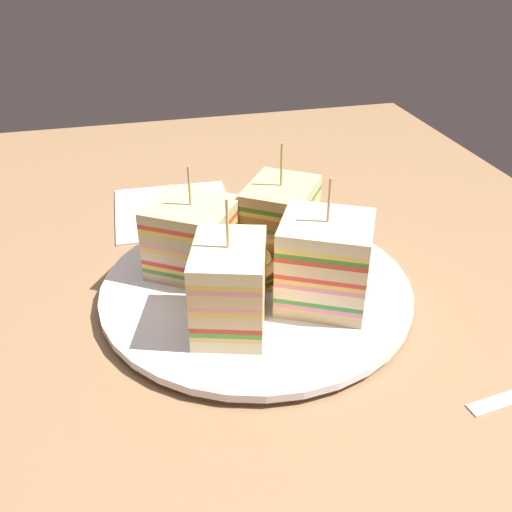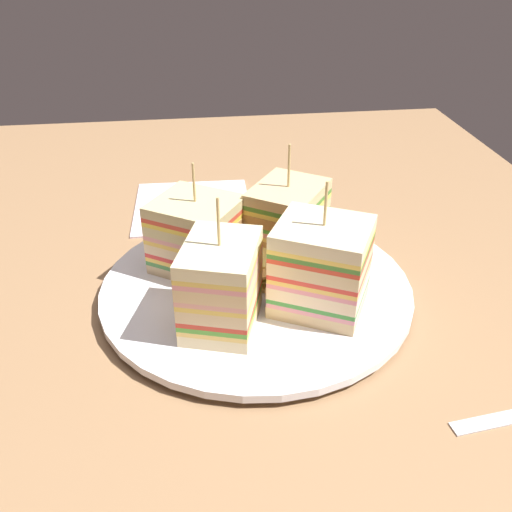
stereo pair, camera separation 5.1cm
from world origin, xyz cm
name	(u,v)px [view 2 (the right image)]	position (x,y,z in cm)	size (l,w,h in cm)	color
ground_plane	(256,303)	(0.00, 0.00, -0.90)	(108.21, 80.30, 1.80)	#946E4B
plate	(256,288)	(0.00, 0.00, 0.79)	(28.53, 28.53, 1.31)	white
sandwich_wedge_0	(287,221)	(5.12, -3.72, 4.93)	(9.60, 9.21, 11.43)	beige
sandwich_wedge_1	(198,235)	(3.84, 5.03, 4.75)	(9.73, 9.96, 10.60)	beige
sandwich_wedge_2	(221,285)	(-5.26, 3.53, 5.03)	(8.83, 7.55, 11.51)	beige
sandwich_wedge_3	(321,267)	(-3.95, -4.95, 5.25)	(9.39, 9.74, 11.72)	#D6B580
chip_pile	(261,269)	(0.75, -0.54, 2.45)	(6.30, 5.43, 2.67)	#EFCA7A
salad_garnish	(246,229)	(9.53, -0.17, 1.94)	(6.56, 6.11, 1.42)	#499C41
napkin	(192,206)	(19.27, 5.26, 0.25)	(14.13, 13.78, 0.50)	silver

